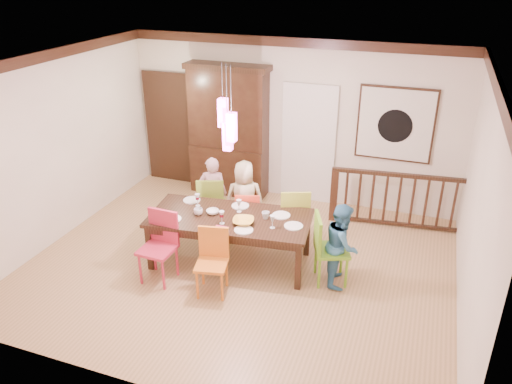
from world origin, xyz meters
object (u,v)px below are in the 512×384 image
(chair_end_right, at_px, (332,245))
(balustrade, at_px, (399,199))
(dining_table, at_px, (230,221))
(person_far_mid, at_px, (244,199))
(person_far_left, at_px, (213,194))
(chair_far_left, at_px, (211,199))
(person_end_right, at_px, (342,244))
(china_hutch, at_px, (229,131))

(chair_end_right, height_order, balustrade, chair_end_right)
(dining_table, height_order, person_far_mid, person_far_mid)
(balustrade, relative_size, person_far_left, 1.80)
(chair_far_left, distance_m, person_far_left, 0.09)
(person_far_left, xyz_separation_m, person_end_right, (2.26, -0.81, -0.03))
(dining_table, relative_size, person_far_left, 1.92)
(dining_table, distance_m, person_far_left, 1.08)
(china_hutch, bearing_deg, person_end_right, -40.92)
(china_hutch, xyz_separation_m, person_far_mid, (0.86, -1.46, -0.58))
(chair_far_left, height_order, china_hutch, china_hutch)
(chair_end_right, bearing_deg, balustrade, -41.57)
(balustrade, xyz_separation_m, person_end_right, (-0.58, -1.88, 0.09))
(china_hutch, bearing_deg, balustrade, -6.27)
(chair_far_left, bearing_deg, person_far_left, -128.19)
(dining_table, height_order, person_far_left, person_far_left)
(balustrade, distance_m, person_end_right, 1.97)
(dining_table, height_order, china_hutch, china_hutch)
(chair_far_left, distance_m, balustrade, 3.07)
(dining_table, height_order, chair_end_right, chair_end_right)
(person_far_left, distance_m, person_end_right, 2.40)
(chair_far_left, relative_size, person_far_mid, 0.75)
(chair_far_left, relative_size, person_far_left, 0.76)
(dining_table, relative_size, china_hutch, 0.99)
(balustrade, bearing_deg, dining_table, -144.95)
(person_far_mid, xyz_separation_m, person_end_right, (1.70, -0.77, -0.04))
(dining_table, xyz_separation_m, balustrade, (2.19, 1.93, -0.17))
(chair_far_left, bearing_deg, china_hutch, -98.71)
(dining_table, height_order, balustrade, balustrade)
(balustrade, distance_m, person_far_left, 3.04)
(person_end_right, bearing_deg, person_far_mid, 57.08)
(person_far_mid, bearing_deg, chair_end_right, 130.94)
(dining_table, relative_size, chair_far_left, 2.53)
(chair_end_right, relative_size, china_hutch, 0.41)
(chair_far_left, xyz_separation_m, person_far_left, (0.01, 0.04, 0.08))
(china_hutch, height_order, person_end_right, china_hutch)
(china_hutch, xyz_separation_m, balustrade, (3.15, -0.35, -0.72))
(person_far_mid, relative_size, person_end_right, 1.07)
(person_end_right, bearing_deg, dining_table, 83.23)
(chair_end_right, xyz_separation_m, person_end_right, (0.12, 0.02, 0.02))
(person_end_right, bearing_deg, balustrade, -25.99)
(china_hutch, relative_size, person_far_mid, 1.92)
(person_far_left, bearing_deg, balustrade, -177.67)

